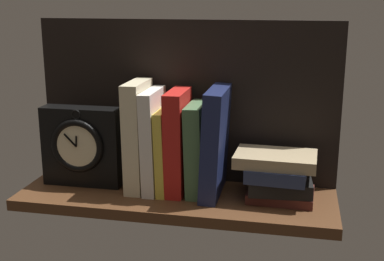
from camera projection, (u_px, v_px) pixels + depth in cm
name	position (u px, v px, depth cm)	size (l,w,h in cm)	color
ground_plane	(176.00, 199.00, 120.87)	(73.48, 23.51, 2.50)	#4C2D19
back_panel	(186.00, 102.00, 126.05)	(73.48, 1.20, 39.40)	black
book_cream_twain	(138.00, 136.00, 121.24)	(3.96, 13.02, 25.70)	beige
book_white_catcher	(154.00, 141.00, 120.73)	(2.95, 13.70, 23.90)	silver
book_yellow_seinlanguage	(165.00, 150.00, 120.72)	(2.04, 13.26, 19.65)	gold
book_red_requiem	(179.00, 142.00, 119.51)	(4.07, 13.03, 23.96)	red
book_green_romantic	(197.00, 149.00, 119.04)	(3.78, 12.42, 21.07)	#476B44
book_navy_bierce	(215.00, 142.00, 117.74)	(4.01, 16.68, 24.77)	#192147
framed_clock	(82.00, 146.00, 124.03)	(19.17, 6.29, 19.22)	black
book_stack_side	(278.00, 175.00, 116.11)	(18.33, 14.26, 10.90)	#471E19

